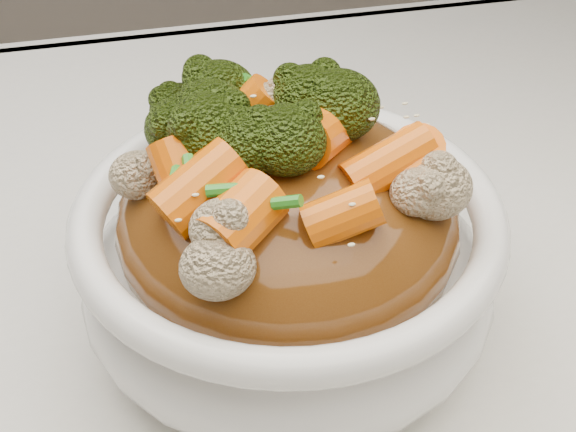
{
  "coord_description": "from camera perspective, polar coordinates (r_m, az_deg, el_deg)",
  "views": [
    {
      "loc": [
        -0.05,
        -0.35,
        1.11
      ],
      "look_at": [
        0.03,
        -0.02,
        0.83
      ],
      "focal_mm": 50.0,
      "sensor_mm": 36.0,
      "label": 1
    }
  ],
  "objects": [
    {
      "name": "tablecloth",
      "position": [
        0.52,
        -3.29,
        -8.14
      ],
      "size": [
        1.2,
        0.8,
        0.04
      ],
      "primitive_type": "cube",
      "color": "silver",
      "rests_on": "dining_table"
    },
    {
      "name": "bowl",
      "position": [
        0.46,
        -0.0,
        -3.46
      ],
      "size": [
        0.25,
        0.25,
        0.09
      ],
      "primitive_type": null,
      "rotation": [
        0.0,
        0.0,
        0.07
      ],
      "color": "white",
      "rests_on": "tablecloth"
    },
    {
      "name": "broccoli",
      "position": [
        0.4,
        -0.0,
        7.14
      ],
      "size": [
        0.2,
        0.2,
        0.05
      ],
      "primitive_type": null,
      "rotation": [
        0.0,
        0.0,
        0.07
      ],
      "color": "black",
      "rests_on": "sauce_base"
    },
    {
      "name": "sauce_base",
      "position": [
        0.44,
        -0.0,
        -0.33
      ],
      "size": [
        0.2,
        0.2,
        0.1
      ],
      "primitive_type": "ellipsoid",
      "rotation": [
        0.0,
        0.0,
        0.07
      ],
      "color": "#5E3310",
      "rests_on": "bowl"
    },
    {
      "name": "sesame_seeds",
      "position": [
        0.4,
        -0.0,
        7.4
      ],
      "size": [
        0.18,
        0.18,
        0.01
      ],
      "primitive_type": null,
      "rotation": [
        0.0,
        0.0,
        0.07
      ],
      "color": "beige",
      "rests_on": "sauce_base"
    },
    {
      "name": "scallions",
      "position": [
        0.4,
        -0.0,
        7.4
      ],
      "size": [
        0.15,
        0.15,
        0.02
      ],
      "primitive_type": null,
      "rotation": [
        0.0,
        0.0,
        0.07
      ],
      "color": "#277D1C",
      "rests_on": "sauce_base"
    },
    {
      "name": "carrots",
      "position": [
        0.4,
        -0.0,
        7.27
      ],
      "size": [
        0.2,
        0.2,
        0.05
      ],
      "primitive_type": null,
      "rotation": [
        0.0,
        0.0,
        0.07
      ],
      "color": "orange",
      "rests_on": "sauce_base"
    },
    {
      "name": "cauliflower",
      "position": [
        0.4,
        -0.0,
        6.87
      ],
      "size": [
        0.2,
        0.2,
        0.04
      ],
      "primitive_type": null,
      "rotation": [
        0.0,
        0.0,
        0.07
      ],
      "color": "#C9B289",
      "rests_on": "sauce_base"
    }
  ]
}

